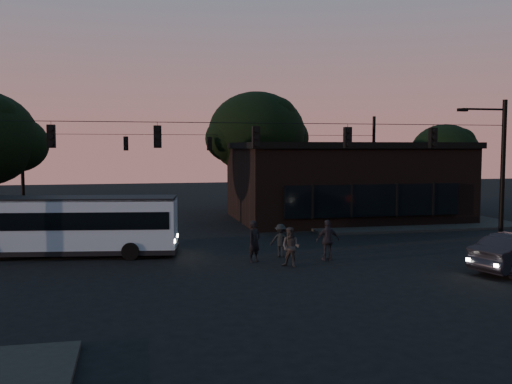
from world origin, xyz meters
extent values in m
plane|color=black|center=(0.00, 0.00, 0.00)|extent=(120.00, 120.00, 0.00)
cube|color=black|center=(12.00, 14.00, 0.07)|extent=(14.00, 10.00, 0.15)
cube|color=black|center=(9.00, 16.00, 2.50)|extent=(15.00, 10.00, 5.00)
cube|color=black|center=(9.00, 16.00, 5.20)|extent=(15.40, 10.40, 0.40)
cube|color=black|center=(9.00, 10.88, 1.80)|extent=(11.50, 0.18, 2.00)
cylinder|color=black|center=(4.00, 22.00, 2.00)|extent=(0.44, 0.44, 4.00)
ellipsoid|color=black|center=(4.00, 22.00, 6.20)|extent=(7.60, 7.60, 6.46)
cylinder|color=black|center=(18.00, 18.00, 1.50)|extent=(0.44, 0.44, 3.00)
ellipsoid|color=black|center=(18.00, 18.00, 4.65)|extent=(5.20, 5.20, 4.42)
cylinder|color=black|center=(13.00, 4.00, 3.75)|extent=(0.24, 0.24, 7.50)
cylinder|color=black|center=(0.00, 4.00, 6.20)|extent=(26.00, 0.03, 0.03)
cube|color=black|center=(-9.00, 4.00, 5.55)|extent=(0.34, 0.30, 1.00)
cube|color=black|center=(-4.50, 4.00, 5.55)|extent=(0.34, 0.30, 1.00)
cube|color=black|center=(0.00, 4.00, 5.55)|extent=(0.34, 0.30, 1.00)
cube|color=black|center=(4.50, 4.00, 5.55)|extent=(0.34, 0.30, 1.00)
cube|color=black|center=(9.00, 4.00, 5.55)|extent=(0.34, 0.30, 1.00)
cylinder|color=black|center=(-13.00, 20.00, 3.75)|extent=(0.24, 0.24, 7.50)
cylinder|color=black|center=(13.00, 20.00, 3.75)|extent=(0.24, 0.24, 7.50)
cylinder|color=black|center=(0.00, 20.00, 6.00)|extent=(26.00, 0.03, 0.03)
cube|color=black|center=(-6.00, 20.00, 5.35)|extent=(0.34, 0.30, 1.00)
cube|color=black|center=(0.00, 20.00, 5.35)|extent=(0.34, 0.30, 1.00)
cube|color=black|center=(6.00, 20.00, 5.35)|extent=(0.34, 0.30, 1.00)
cube|color=#9CB0C6|center=(-8.49, 5.70, 1.55)|extent=(10.00, 3.71, 2.31)
cube|color=black|center=(-8.49, 5.70, 1.78)|extent=(9.62, 3.69, 0.80)
cube|color=black|center=(-8.49, 5.70, 2.71)|extent=(10.00, 3.71, 0.13)
cube|color=black|center=(-8.49, 5.70, 0.31)|extent=(10.11, 3.79, 0.22)
cylinder|color=black|center=(-11.70, 7.33, 0.40)|extent=(0.82, 0.34, 0.80)
cylinder|color=black|center=(-5.77, 4.15, 0.40)|extent=(0.82, 0.34, 0.80)
cylinder|color=black|center=(-5.42, 6.34, 0.40)|extent=(0.82, 0.34, 0.80)
imported|color=black|center=(-0.40, 2.52, 0.92)|extent=(0.81, 0.75, 1.85)
imported|color=#332E2E|center=(0.89, 1.20, 0.85)|extent=(1.05, 1.02, 1.70)
imported|color=black|center=(2.90, 2.18, 0.92)|extent=(1.08, 0.46, 1.84)
imported|color=black|center=(1.06, 3.48, 0.76)|extent=(1.12, 0.86, 1.53)
camera|label=1|loc=(-5.69, -21.85, 5.08)|focal=40.00mm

